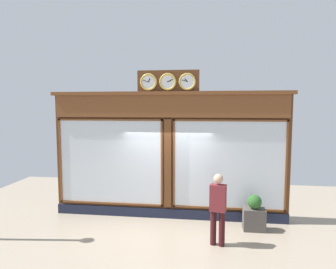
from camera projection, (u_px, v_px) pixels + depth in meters
shop_facade at (169, 154)px, 8.44m from camera, size 6.85×0.42×4.24m
pedestrian at (218, 206)px, 6.73m from camera, size 0.40×0.30×1.69m
planter_box at (254, 219)px, 7.62m from camera, size 0.56×0.36×0.58m
planter_shrub at (254, 202)px, 7.58m from camera, size 0.36×0.36×0.36m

